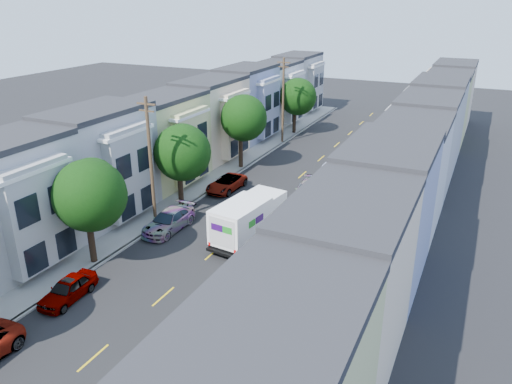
{
  "coord_description": "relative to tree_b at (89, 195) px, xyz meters",
  "views": [
    {
      "loc": [
        15.87,
        -26.67,
        16.85
      ],
      "look_at": [
        0.13,
        6.79,
        2.2
      ],
      "focal_mm": 35.0,
      "sensor_mm": 36.0,
      "label": 1
    }
  ],
  "objects": [
    {
      "name": "lead_sedan",
      "position": [
        8.82,
        16.94,
        -4.25
      ],
      "size": [
        2.6,
        4.96,
        1.42
      ],
      "primitive_type": "imported",
      "rotation": [
        0.0,
        0.0,
        0.13
      ],
      "color": "black",
      "rests_on": "ground"
    },
    {
      "name": "parked_right_b",
      "position": [
        11.2,
        3.41,
        -4.26
      ],
      "size": [
        1.75,
        4.29,
        1.4
      ],
      "primitive_type": "imported",
      "rotation": [
        0.0,
        0.0,
        0.06
      ],
      "color": "#B4B3BD",
      "rests_on": "ground"
    },
    {
      "name": "parked_left_c",
      "position": [
        1.4,
        6.4,
        -4.21
      ],
      "size": [
        2.17,
        5.06,
        1.51
      ],
      "primitive_type": "imported",
      "rotation": [
        0.0,
        0.0,
        -0.01
      ],
      "color": "#A8A8A8",
      "rests_on": "ground"
    },
    {
      "name": "parked_left_d",
      "position": [
        1.4,
        15.65,
        -4.3
      ],
      "size": [
        2.4,
        4.83,
        1.32
      ],
      "primitive_type": "imported",
      "rotation": [
        0.0,
        0.0,
        -0.04
      ],
      "color": "#5D1C0B",
      "rests_on": "ground"
    },
    {
      "name": "tree_e",
      "position": [
        0.0,
        37.32,
        -0.14
      ],
      "size": [
        4.7,
        4.7,
        7.19
      ],
      "color": "black",
      "rests_on": "ground"
    },
    {
      "name": "utility_pole_far",
      "position": [
        0.0,
        32.58,
        0.19
      ],
      "size": [
        1.6,
        0.26,
        10.0
      ],
      "color": "#42301E",
      "rests_on": "ground"
    },
    {
      "name": "curb_left",
      "position": [
        0.25,
        19.58,
        -4.89
      ],
      "size": [
        0.3,
        70.0,
        0.15
      ],
      "primitive_type": "cube",
      "color": "gray",
      "rests_on": "ground"
    },
    {
      "name": "fedex_truck",
      "position": [
        7.68,
        7.43,
        -3.16
      ],
      "size": [
        2.6,
        6.75,
        3.24
      ],
      "rotation": [
        0.0,
        0.0,
        -0.13
      ],
      "color": "white",
      "rests_on": "ground"
    },
    {
      "name": "sidewalk_right",
      "position": [
        13.65,
        19.58,
        -4.89
      ],
      "size": [
        2.6,
        70.0,
        0.15
      ],
      "primitive_type": "cube",
      "color": "gray",
      "rests_on": "ground"
    },
    {
      "name": "curb_right",
      "position": [
        12.35,
        19.58,
        -4.89
      ],
      "size": [
        0.3,
        70.0,
        0.15
      ],
      "primitive_type": "cube",
      "color": "gray",
      "rests_on": "ground"
    },
    {
      "name": "utility_pole_near",
      "position": [
        0.0,
        6.58,
        0.19
      ],
      "size": [
        1.6,
        0.26,
        10.0
      ],
      "color": "#42301E",
      "rests_on": "ground"
    },
    {
      "name": "tree_d",
      "position": [
        -0.0,
        21.95,
        0.36
      ],
      "size": [
        4.7,
        4.7,
        7.7
      ],
      "color": "black",
      "rests_on": "ground"
    },
    {
      "name": "sidewalk_left",
      "position": [
        -1.05,
        19.58,
        -4.89
      ],
      "size": [
        2.6,
        70.0,
        0.15
      ],
      "primitive_type": "cube",
      "color": "gray",
      "rests_on": "ground"
    },
    {
      "name": "parked_right_c",
      "position": [
        11.2,
        21.67,
        -4.2
      ],
      "size": [
        1.95,
        4.74,
        1.52
      ],
      "primitive_type": "imported",
      "rotation": [
        0.0,
        0.0,
        0.03
      ],
      "color": "black",
      "rests_on": "ground"
    },
    {
      "name": "townhouse_row_left",
      "position": [
        -4.85,
        19.58,
        -4.96
      ],
      "size": [
        5.0,
        70.0,
        8.5
      ],
      "primitive_type": "cube",
      "color": "silver",
      "rests_on": "ground"
    },
    {
      "name": "townhouse_row_right",
      "position": [
        17.45,
        19.58,
        -4.96
      ],
      "size": [
        5.0,
        70.0,
        8.5
      ],
      "primitive_type": "cube",
      "color": "silver",
      "rests_on": "ground"
    },
    {
      "name": "tree_b",
      "position": [
        0.0,
        0.0,
        0.0
      ],
      "size": [
        4.7,
        4.7,
        7.33
      ],
      "color": "black",
      "rests_on": "ground"
    },
    {
      "name": "centerline",
      "position": [
        6.3,
        19.58,
        -4.96
      ],
      "size": [
        0.12,
        70.0,
        0.01
      ],
      "primitive_type": "cube",
      "color": "gold",
      "rests_on": "ground"
    },
    {
      "name": "parked_right_a",
      "position": [
        11.2,
        -4.53,
        -4.31
      ],
      "size": [
        2.49,
        4.86,
        1.31
      ],
      "primitive_type": "imported",
      "rotation": [
        0.0,
        0.0,
        -0.07
      ],
      "color": "#434445",
      "rests_on": "ground"
    },
    {
      "name": "parked_left_b",
      "position": [
        1.4,
        -4.01,
        -4.29
      ],
      "size": [
        1.85,
        4.27,
        1.36
      ],
      "primitive_type": "imported",
      "rotation": [
        0.0,
        0.0,
        0.06
      ],
      "color": "black",
      "rests_on": "ground"
    },
    {
      "name": "tree_c",
      "position": [
        0.0,
        10.7,
        -0.14
      ],
      "size": [
        4.7,
        4.7,
        7.2
      ],
      "color": "black",
      "rests_on": "ground"
    },
    {
      "name": "road_slab",
      "position": [
        6.3,
        19.58,
        -4.95
      ],
      "size": [
        12.0,
        70.0,
        0.02
      ],
      "primitive_type": "cube",
      "color": "black",
      "rests_on": "ground"
    },
    {
      "name": "parked_right_d",
      "position": [
        11.2,
        33.13,
        -4.35
      ],
      "size": [
        1.91,
        4.16,
        1.23
      ],
      "primitive_type": "imported",
      "rotation": [
        0.0,
        0.0,
        -0.05
      ],
      "color": "black",
      "rests_on": "ground"
    },
    {
      "name": "ground",
      "position": [
        6.3,
        4.58,
        -4.96
      ],
      "size": [
        160.0,
        160.0,
        0.0
      ],
      "primitive_type": "plane",
      "color": "black",
      "rests_on": "ground"
    },
    {
      "name": "tree_far_r",
      "position": [
        13.2,
        33.7,
        -0.8
      ],
      "size": [
        3.1,
        3.1,
        5.77
      ],
      "color": "black",
      "rests_on": "ground"
    }
  ]
}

